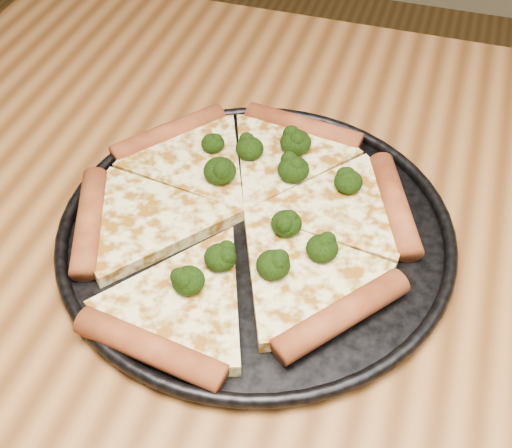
% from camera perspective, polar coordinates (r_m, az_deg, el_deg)
% --- Properties ---
extents(dining_table, '(1.20, 0.90, 0.75)m').
position_cam_1_polar(dining_table, '(0.70, 8.77, -9.23)').
color(dining_table, '#945F2E').
rests_on(dining_table, ground).
extents(pizza_pan, '(0.39, 0.39, 0.02)m').
position_cam_1_polar(pizza_pan, '(0.65, -0.00, -0.50)').
color(pizza_pan, black).
rests_on(pizza_pan, dining_table).
extents(pizza, '(0.35, 0.36, 0.03)m').
position_cam_1_polar(pizza, '(0.65, -1.18, 0.76)').
color(pizza, '#FFF59C').
rests_on(pizza, pizza_pan).
extents(broccoli_florets, '(0.18, 0.24, 0.03)m').
position_cam_1_polar(broccoli_florets, '(0.66, 0.95, 2.32)').
color(broccoli_florets, black).
rests_on(broccoli_florets, pizza).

